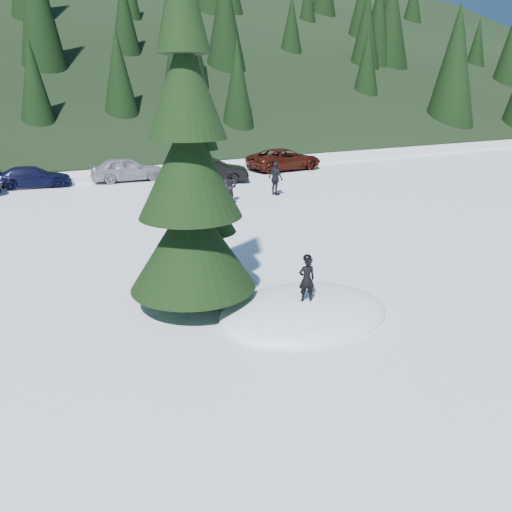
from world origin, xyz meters
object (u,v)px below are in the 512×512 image
adult_1 (276,179)px  car_4 (127,169)px  car_3 (33,177)px  adult_0 (230,186)px  spruce_tall (189,180)px  car_6 (285,159)px  car_5 (212,171)px  child_skier (307,279)px  spruce_short (205,213)px

adult_1 → car_4: size_ratio=0.40×
car_3 → car_4: car_4 is taller
adult_0 → car_4: size_ratio=0.36×
spruce_tall → car_3: spruce_tall is taller
adult_0 → car_4: adult_0 is taller
car_4 → car_6: 11.11m
spruce_tall → car_5: 18.95m
adult_0 → car_4: bearing=-13.0°
child_skier → car_6: size_ratio=0.20×
car_5 → car_4: bearing=78.8°
adult_0 → car_3: (-8.10, 9.34, -0.20)m
car_6 → spruce_short: bearing=138.8°
car_3 → car_6: 16.50m
spruce_short → car_5: size_ratio=1.21×
car_3 → spruce_short: bearing=-163.8°
adult_1 → car_4: 10.13m
adult_1 → spruce_tall: bearing=130.5°
car_4 → car_6: size_ratio=0.81×
adult_0 → adult_1: size_ratio=0.90×
adult_0 → car_6: size_ratio=0.29×
adult_1 → car_6: 9.15m
spruce_tall → child_skier: size_ratio=7.71×
child_skier → car_4: bearing=-77.6°
child_skier → car_6: child_skier is taller
spruce_short → car_5: bearing=64.4°
car_3 → car_4: size_ratio=0.95×
adult_1 → car_3: adult_1 is taller
car_4 → car_6: bearing=-90.5°
spruce_tall → car_6: 24.30m
adult_1 → car_4: (-5.68, 8.38, -0.14)m
child_skier → adult_1: bearing=-101.9°
car_6 → car_3: bearing=82.0°
spruce_short → car_4: (2.98, 18.49, -1.35)m
spruce_tall → adult_1: 15.22m
car_5 → car_6: 7.00m
spruce_tall → car_5: bearing=63.5°
car_5 → car_6: bearing=-48.7°
spruce_short → child_skier: 3.76m
spruce_tall → car_6: size_ratio=1.57×
spruce_tall → adult_1: (9.66, 11.50, -2.42)m
spruce_short → child_skier: (1.10, -3.43, -1.07)m
spruce_short → child_skier: spruce_short is taller
adult_0 → adult_1: (2.95, 0.35, 0.09)m
adult_1 → spruce_short: bearing=129.9°
adult_0 → spruce_short: bearing=119.2°
adult_1 → car_5: 5.46m
spruce_short → adult_0: spruce_short is taller
spruce_short → car_5: (7.36, 15.40, -1.37)m
car_3 → car_6: bearing=-86.4°
spruce_tall → adult_0: bearing=58.9°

